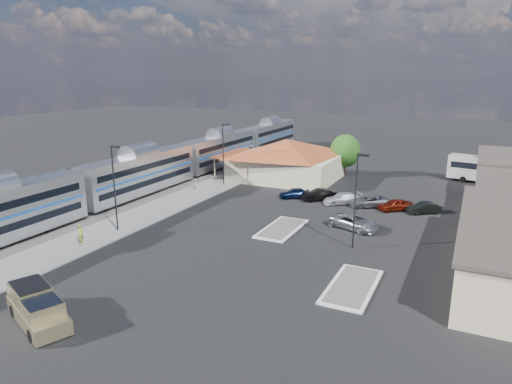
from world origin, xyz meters
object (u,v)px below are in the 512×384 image
at_px(station_depot, 286,159).
at_px(pickup_truck, 38,309).
at_px(suv, 354,222).
at_px(coach_bus, 493,169).

bearing_deg(station_depot, pickup_truck, -88.29).
height_order(suv, coach_bus, coach_bus).
relative_size(station_depot, suv, 3.33).
distance_m(pickup_truck, coach_bus, 62.24).
xyz_separation_m(station_depot, pickup_truck, (1.37, -45.96, -2.11)).
bearing_deg(coach_bus, station_depot, 119.66).
bearing_deg(suv, pickup_truck, 172.60).
distance_m(suv, coach_bus, 31.51).
bearing_deg(pickup_truck, station_depot, 24.48).
height_order(pickup_truck, coach_bus, coach_bus).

